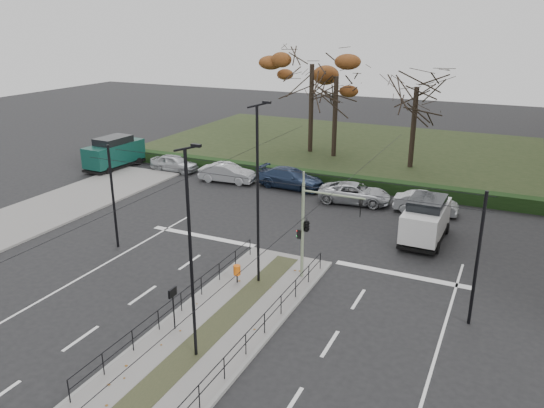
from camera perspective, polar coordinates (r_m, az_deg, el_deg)
The scene contains 21 objects.
ground at distance 25.40m, azimuth -2.41°, elevation -9.98°, with size 140.00×140.00×0.00m, color black.
median_island at distance 23.49m, azimuth -5.30°, elevation -12.49°, with size 4.40×15.00×0.14m, color slate.
park at distance 55.53m, azimuth 7.43°, elevation 6.20°, with size 38.00×26.00×0.10m, color #222E17.
hedge at distance 43.23m, azimuth 1.91°, elevation 3.23°, with size 38.00×1.00×1.00m, color black.
median_railing at distance 22.96m, azimuth -5.50°, elevation -10.68°, with size 4.14×13.24×0.92m.
catenary at distance 25.27m, azimuth -0.83°, elevation -1.56°, with size 20.00×34.00×6.00m.
traffic_light at distance 25.77m, azimuth 3.92°, elevation -2.18°, with size 3.34×1.92×4.92m.
litter_bin at distance 26.17m, azimuth -3.79°, elevation -7.13°, with size 0.35×0.35×0.91m.
info_panel at distance 22.44m, azimuth -10.63°, elevation -9.82°, with size 0.11×0.49×1.88m.
streetlamp_median_near at distance 19.38m, azimuth -8.70°, elevation -5.39°, with size 0.70×0.14×8.35m.
streetlamp_median_far at distance 24.80m, azimuth -1.51°, elevation 1.04°, with size 0.74×0.15×8.88m.
parked_car_first at distance 46.55m, azimuth -10.49°, elevation 4.36°, with size 1.70×4.22×1.44m, color #B7BABF.
parked_car_second at distance 42.77m, azimuth -4.83°, elevation 3.35°, with size 1.59×4.57×1.50m, color #B7BABF.
parked_car_third at distance 41.16m, azimuth 2.06°, elevation 2.80°, with size 2.16×5.33×1.55m, color #21304F.
parked_car_fourth at distance 38.20m, azimuth 8.89°, elevation 1.17°, with size 2.36×5.12×1.42m, color #B7BABF.
white_van at distance 32.38m, azimuth 16.21°, elevation -1.51°, with size 2.37×5.06×2.62m.
green_van at distance 48.49m, azimuth -16.60°, elevation 5.35°, with size 2.51×5.84×2.80m.
rust_tree at distance 51.48m, azimuth 4.34°, elevation 14.76°, with size 8.02×8.02×11.00m.
bare_tree_center at distance 47.32m, azimuth 15.27°, elevation 11.44°, with size 6.37×6.37×9.23m.
bare_tree_near at distance 49.99m, azimuth 6.93°, elevation 12.84°, with size 5.73×5.73×9.86m.
parked_car_fifth at distance 37.15m, azimuth 16.20°, elevation 0.08°, with size 1.47×4.22×1.39m, color #B7BABF.
Camera 1 is at (10.39, -19.61, 12.37)m, focal length 35.00 mm.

